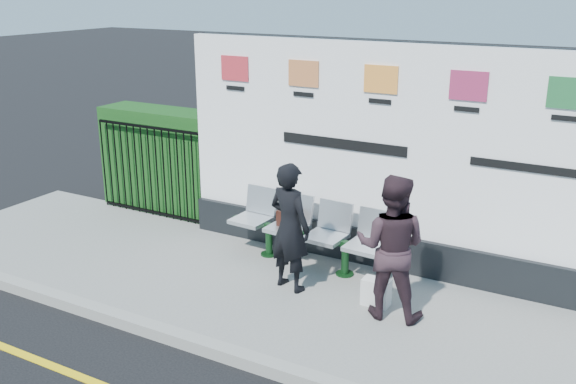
# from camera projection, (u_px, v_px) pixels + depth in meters

# --- Properties ---
(pavement) EXTENTS (14.00, 3.00, 0.12)m
(pavement) POSITION_uv_depth(u_px,v_px,m) (380.00, 319.00, 7.55)
(pavement) COLOR gray
(pavement) RESTS_ON ground
(billboard) EXTENTS (8.00, 0.30, 3.00)m
(billboard) POSITION_uv_depth(u_px,v_px,m) (461.00, 185.00, 8.01)
(billboard) COLOR black
(billboard) RESTS_ON pavement
(hedge) EXTENTS (2.35, 0.70, 1.70)m
(hedge) POSITION_uv_depth(u_px,v_px,m) (167.00, 159.00, 10.86)
(hedge) COLOR #164415
(hedge) RESTS_ON pavement
(railing) EXTENTS (2.05, 0.06, 1.54)m
(railing) POSITION_uv_depth(u_px,v_px,m) (150.00, 171.00, 10.52)
(railing) COLOR black
(railing) RESTS_ON pavement
(bench) EXTENTS (2.35, 0.73, 0.50)m
(bench) POSITION_uv_depth(u_px,v_px,m) (306.00, 248.00, 8.79)
(bench) COLOR #B4B9BE
(bench) RESTS_ON pavement
(woman_left) EXTENTS (0.68, 0.52, 1.65)m
(woman_left) POSITION_uv_depth(u_px,v_px,m) (290.00, 227.00, 7.94)
(woman_left) COLOR black
(woman_left) RESTS_ON pavement
(woman_right) EXTENTS (0.92, 0.76, 1.71)m
(woman_right) POSITION_uv_depth(u_px,v_px,m) (391.00, 247.00, 7.27)
(woman_right) COLOR #311F26
(woman_right) RESTS_ON pavement
(handbag_brown) EXTENTS (0.29, 0.14, 0.22)m
(handbag_brown) POSITION_uv_depth(u_px,v_px,m) (287.00, 219.00, 8.83)
(handbag_brown) COLOR black
(handbag_brown) RESTS_ON bench
(carrier_bag_white) EXTENTS (0.33, 0.20, 0.33)m
(carrier_bag_white) POSITION_uv_depth(u_px,v_px,m) (376.00, 292.00, 7.71)
(carrier_bag_white) COLOR silver
(carrier_bag_white) RESTS_ON pavement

